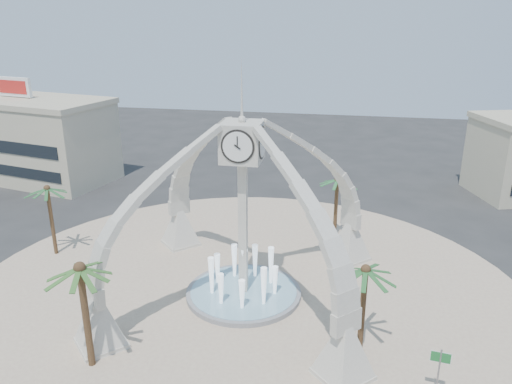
% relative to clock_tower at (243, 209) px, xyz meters
% --- Properties ---
extents(ground, '(140.00, 140.00, 0.00)m').
position_rel_clock_tower_xyz_m(ground, '(0.00, 0.00, -6.49)').
color(ground, '#282828').
rests_on(ground, ground).
extents(plaza, '(40.00, 40.00, 0.06)m').
position_rel_clock_tower_xyz_m(plaza, '(0.00, 0.00, -6.46)').
color(plaza, '#C1AE90').
rests_on(plaza, ground).
extents(clock_tower, '(17.94, 17.94, 16.30)m').
position_rel_clock_tower_xyz_m(clock_tower, '(0.00, 0.00, 0.00)').
color(clock_tower, beige).
rests_on(clock_tower, ground).
extents(fountain, '(8.00, 8.00, 3.62)m').
position_rel_clock_tower_xyz_m(fountain, '(0.00, 0.00, -6.20)').
color(fountain, gray).
rests_on(fountain, ground).
extents(building_nw, '(23.75, 13.73, 11.90)m').
position_rel_clock_tower_xyz_m(building_nw, '(-32.00, 22.00, -1.66)').
color(building_nw, '#B8AC90').
rests_on(building_nw, ground).
extents(palm_east, '(4.28, 4.28, 5.86)m').
position_rel_clock_tower_xyz_m(palm_east, '(7.97, -4.34, -1.39)').
color(palm_east, brown).
rests_on(palm_east, ground).
extents(palm_west, '(4.08, 4.08, 6.33)m').
position_rel_clock_tower_xyz_m(palm_west, '(-16.55, 3.37, -0.88)').
color(palm_west, brown).
rests_on(palm_west, ground).
extents(palm_north, '(4.36, 4.36, 6.08)m').
position_rel_clock_tower_xyz_m(palm_north, '(5.75, 10.88, -1.14)').
color(palm_north, brown).
rests_on(palm_north, ground).
extents(palm_south, '(4.50, 4.50, 6.88)m').
position_rel_clock_tower_xyz_m(palm_south, '(-6.74, -8.84, -0.47)').
color(palm_south, brown).
rests_on(palm_south, ground).
extents(street_sign, '(1.03, 0.17, 2.80)m').
position_rel_clock_tower_xyz_m(street_sign, '(11.82, -7.58, -4.49)').
color(street_sign, slate).
rests_on(street_sign, ground).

